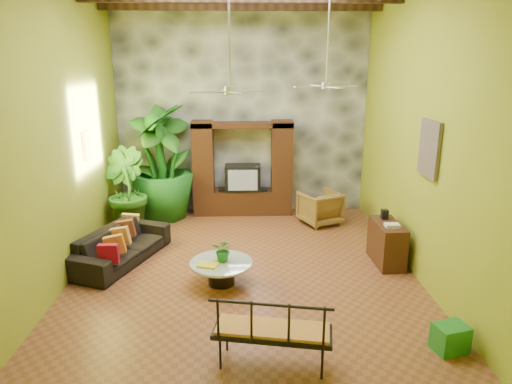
{
  "coord_description": "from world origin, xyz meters",
  "views": [
    {
      "loc": [
        -0.04,
        -7.66,
        3.62
      ],
      "look_at": [
        0.22,
        0.2,
        1.38
      ],
      "focal_mm": 32.0,
      "sensor_mm": 36.0,
      "label": 1
    }
  ],
  "objects_px": {
    "side_console": "(387,243)",
    "iron_bench": "(273,329)",
    "tall_plant_a": "(162,162)",
    "tall_plant_b": "(125,191)",
    "green_bin": "(450,338)",
    "ceiling_fan_front": "(230,77)",
    "sofa": "(121,245)",
    "entertainment_center": "(243,176)",
    "tall_plant_c": "(161,162)",
    "wicker_armchair": "(320,208)",
    "coffee_table": "(221,270)",
    "ceiling_fan_back": "(327,74)"
  },
  "relations": [
    {
      "from": "side_console",
      "to": "iron_bench",
      "type": "bearing_deg",
      "value": -129.56
    },
    {
      "from": "tall_plant_a",
      "to": "tall_plant_b",
      "type": "bearing_deg",
      "value": -122.96
    },
    {
      "from": "iron_bench",
      "to": "green_bin",
      "type": "height_order",
      "value": "iron_bench"
    },
    {
      "from": "ceiling_fan_front",
      "to": "tall_plant_a",
      "type": "relative_size",
      "value": 0.69
    },
    {
      "from": "sofa",
      "to": "tall_plant_a",
      "type": "relative_size",
      "value": 0.81
    },
    {
      "from": "entertainment_center",
      "to": "side_console",
      "type": "relative_size",
      "value": 2.44
    },
    {
      "from": "tall_plant_a",
      "to": "tall_plant_c",
      "type": "bearing_deg",
      "value": -111.11
    },
    {
      "from": "iron_bench",
      "to": "side_console",
      "type": "relative_size",
      "value": 1.54
    },
    {
      "from": "tall_plant_a",
      "to": "green_bin",
      "type": "height_order",
      "value": "tall_plant_a"
    },
    {
      "from": "entertainment_center",
      "to": "wicker_armchair",
      "type": "relative_size",
      "value": 2.86
    },
    {
      "from": "green_bin",
      "to": "coffee_table",
      "type": "bearing_deg",
      "value": 147.01
    },
    {
      "from": "tall_plant_c",
      "to": "coffee_table",
      "type": "distance_m",
      "value": 4.0
    },
    {
      "from": "coffee_table",
      "to": "entertainment_center",
      "type": "bearing_deg",
      "value": 84.06
    },
    {
      "from": "ceiling_fan_back",
      "to": "coffee_table",
      "type": "height_order",
      "value": "ceiling_fan_back"
    },
    {
      "from": "ceiling_fan_back",
      "to": "side_console",
      "type": "height_order",
      "value": "ceiling_fan_back"
    },
    {
      "from": "sofa",
      "to": "tall_plant_a",
      "type": "bearing_deg",
      "value": 12.51
    },
    {
      "from": "iron_bench",
      "to": "entertainment_center",
      "type": "bearing_deg",
      "value": 103.69
    },
    {
      "from": "tall_plant_a",
      "to": "coffee_table",
      "type": "xyz_separation_m",
      "value": [
        1.51,
        -3.59,
        -1.09
      ]
    },
    {
      "from": "side_console",
      "to": "tall_plant_c",
      "type": "bearing_deg",
      "value": 147.05
    },
    {
      "from": "sofa",
      "to": "side_console",
      "type": "bearing_deg",
      "value": -71.53
    },
    {
      "from": "ceiling_fan_front",
      "to": "tall_plant_c",
      "type": "distance_m",
      "value": 4.25
    },
    {
      "from": "ceiling_fan_front",
      "to": "iron_bench",
      "type": "distance_m",
      "value": 3.81
    },
    {
      "from": "wicker_armchair",
      "to": "coffee_table",
      "type": "bearing_deg",
      "value": 29.15
    },
    {
      "from": "ceiling_fan_front",
      "to": "tall_plant_b",
      "type": "distance_m",
      "value": 4.14
    },
    {
      "from": "ceiling_fan_front",
      "to": "tall_plant_b",
      "type": "bearing_deg",
      "value": 135.17
    },
    {
      "from": "coffee_table",
      "to": "iron_bench",
      "type": "distance_m",
      "value": 2.38
    },
    {
      "from": "sofa",
      "to": "side_console",
      "type": "xyz_separation_m",
      "value": [
        4.95,
        -0.23,
        0.07
      ]
    },
    {
      "from": "iron_bench",
      "to": "side_console",
      "type": "bearing_deg",
      "value": 62.66
    },
    {
      "from": "entertainment_center",
      "to": "tall_plant_a",
      "type": "bearing_deg",
      "value": -174.98
    },
    {
      "from": "coffee_table",
      "to": "tall_plant_b",
      "type": "bearing_deg",
      "value": 130.25
    },
    {
      "from": "tall_plant_a",
      "to": "wicker_armchair",
      "type": "bearing_deg",
      "value": -9.85
    },
    {
      "from": "wicker_armchair",
      "to": "tall_plant_a",
      "type": "height_order",
      "value": "tall_plant_a"
    },
    {
      "from": "wicker_armchair",
      "to": "iron_bench",
      "type": "distance_m",
      "value": 5.4
    },
    {
      "from": "ceiling_fan_front",
      "to": "side_console",
      "type": "distance_m",
      "value": 4.18
    },
    {
      "from": "green_bin",
      "to": "sofa",
      "type": "bearing_deg",
      "value": 149.25
    },
    {
      "from": "tall_plant_b",
      "to": "side_console",
      "type": "relative_size",
      "value": 1.9
    },
    {
      "from": "entertainment_center",
      "to": "ceiling_fan_front",
      "type": "distance_m",
      "value": 4.3
    },
    {
      "from": "ceiling_fan_front",
      "to": "green_bin",
      "type": "height_order",
      "value": "ceiling_fan_front"
    },
    {
      "from": "ceiling_fan_back",
      "to": "side_console",
      "type": "bearing_deg",
      "value": -45.83
    },
    {
      "from": "tall_plant_b",
      "to": "green_bin",
      "type": "distance_m",
      "value": 6.95
    },
    {
      "from": "tall_plant_b",
      "to": "green_bin",
      "type": "relative_size",
      "value": 4.48
    },
    {
      "from": "coffee_table",
      "to": "sofa",
      "type": "bearing_deg",
      "value": 153.05
    },
    {
      "from": "sofa",
      "to": "tall_plant_a",
      "type": "height_order",
      "value": "tall_plant_a"
    },
    {
      "from": "entertainment_center",
      "to": "tall_plant_a",
      "type": "distance_m",
      "value": 1.95
    },
    {
      "from": "iron_bench",
      "to": "ceiling_fan_back",
      "type": "bearing_deg",
      "value": 83.17
    },
    {
      "from": "ceiling_fan_back",
      "to": "tall_plant_a",
      "type": "bearing_deg",
      "value": 153.19
    },
    {
      "from": "tall_plant_b",
      "to": "ceiling_fan_back",
      "type": "bearing_deg",
      "value": -10.2
    },
    {
      "from": "entertainment_center",
      "to": "tall_plant_b",
      "type": "height_order",
      "value": "entertainment_center"
    },
    {
      "from": "ceiling_fan_front",
      "to": "ceiling_fan_back",
      "type": "xyz_separation_m",
      "value": [
        1.8,
        1.6,
        0.0
      ]
    },
    {
      "from": "tall_plant_a",
      "to": "tall_plant_b",
      "type": "height_order",
      "value": "tall_plant_a"
    }
  ]
}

